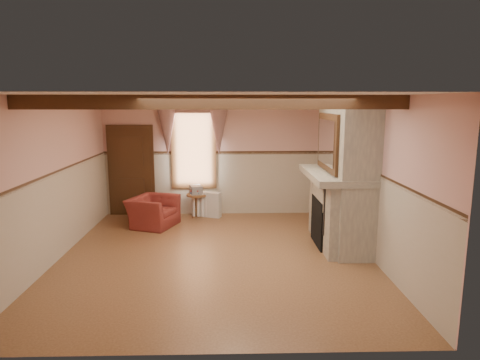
{
  "coord_description": "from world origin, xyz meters",
  "views": [
    {
      "loc": [
        0.24,
        -7.24,
        2.7
      ],
      "look_at": [
        0.45,
        0.8,
        1.23
      ],
      "focal_mm": 32.0,
      "sensor_mm": 36.0,
      "label": 1
    }
  ],
  "objects_px": {
    "side_table": "(197,205)",
    "mantel_clock": "(326,160)",
    "bowl": "(337,170)",
    "radiator": "(207,204)",
    "armchair": "(153,212)",
    "oil_lamp": "(329,160)"
  },
  "relations": [
    {
      "from": "armchair",
      "to": "oil_lamp",
      "type": "xyz_separation_m",
      "value": [
        3.68,
        -0.76,
        1.23
      ]
    },
    {
      "from": "bowl",
      "to": "side_table",
      "type": "bearing_deg",
      "value": 142.05
    },
    {
      "from": "bowl",
      "to": "mantel_clock",
      "type": "distance_m",
      "value": 0.87
    },
    {
      "from": "side_table",
      "to": "mantel_clock",
      "type": "xyz_separation_m",
      "value": [
        2.77,
        -1.3,
        1.25
      ]
    },
    {
      "from": "radiator",
      "to": "bowl",
      "type": "relative_size",
      "value": 1.85
    },
    {
      "from": "side_table",
      "to": "radiator",
      "type": "distance_m",
      "value": 0.23
    },
    {
      "from": "armchair",
      "to": "mantel_clock",
      "type": "bearing_deg",
      "value": -78.12
    },
    {
      "from": "armchair",
      "to": "radiator",
      "type": "height_order",
      "value": "armchair"
    },
    {
      "from": "mantel_clock",
      "to": "side_table",
      "type": "bearing_deg",
      "value": 154.96
    },
    {
      "from": "armchair",
      "to": "radiator",
      "type": "relative_size",
      "value": 1.43
    },
    {
      "from": "radiator",
      "to": "mantel_clock",
      "type": "xyz_separation_m",
      "value": [
        2.54,
        -1.3,
        1.22
      ]
    },
    {
      "from": "bowl",
      "to": "oil_lamp",
      "type": "relative_size",
      "value": 1.35
    },
    {
      "from": "radiator",
      "to": "mantel_clock",
      "type": "distance_m",
      "value": 3.1
    },
    {
      "from": "side_table",
      "to": "mantel_clock",
      "type": "relative_size",
      "value": 2.29
    },
    {
      "from": "side_table",
      "to": "bowl",
      "type": "relative_size",
      "value": 1.45
    },
    {
      "from": "bowl",
      "to": "oil_lamp",
      "type": "distance_m",
      "value": 0.65
    },
    {
      "from": "armchair",
      "to": "mantel_clock",
      "type": "height_order",
      "value": "mantel_clock"
    },
    {
      "from": "radiator",
      "to": "oil_lamp",
      "type": "relative_size",
      "value": 2.5
    },
    {
      "from": "armchair",
      "to": "radiator",
      "type": "bearing_deg",
      "value": -35.97
    },
    {
      "from": "side_table",
      "to": "bowl",
      "type": "xyz_separation_m",
      "value": [
        2.77,
        -2.16,
        1.19
      ]
    },
    {
      "from": "side_table",
      "to": "radiator",
      "type": "bearing_deg",
      "value": 0.0
    },
    {
      "from": "bowl",
      "to": "radiator",
      "type": "bearing_deg",
      "value": 139.61
    }
  ]
}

